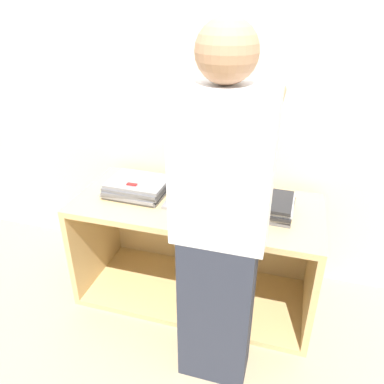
{
  "coord_description": "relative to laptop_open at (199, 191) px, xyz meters",
  "views": [
    {
      "loc": [
        0.51,
        -1.51,
        1.76
      ],
      "look_at": [
        0.0,
        0.22,
        0.81
      ],
      "focal_mm": 35.0,
      "sensor_mm": 36.0,
      "label": 1
    }
  ],
  "objects": [
    {
      "name": "inventory_tag",
      "position": [
        -0.37,
        -0.12,
        0.04
      ],
      "size": [
        0.06,
        0.02,
        0.01
      ],
      "color": "red",
      "rests_on": "laptop_stack_left"
    },
    {
      "name": "laptop_open",
      "position": [
        0.0,
        0.0,
        0.0
      ],
      "size": [
        0.34,
        0.3,
        0.28
      ],
      "color": "gray",
      "rests_on": "cart"
    },
    {
      "name": "wall_back",
      "position": [
        0.0,
        0.37,
        0.45
      ],
      "size": [
        8.0,
        0.05,
        2.4
      ],
      "color": "beige",
      "rests_on": "ground_plane"
    },
    {
      "name": "cart",
      "position": [
        0.0,
        0.02,
        -0.4
      ],
      "size": [
        1.44,
        0.64,
        0.69
      ],
      "color": "tan",
      "rests_on": "ground_plane"
    },
    {
      "name": "person",
      "position": [
        0.24,
        -0.55,
        0.12
      ],
      "size": [
        0.4,
        0.53,
        1.71
      ],
      "color": "#2D3342",
      "rests_on": "ground_plane"
    },
    {
      "name": "laptop_stack_left",
      "position": [
        -0.37,
        -0.05,
        -0.01
      ],
      "size": [
        0.37,
        0.29,
        0.1
      ],
      "color": "slate",
      "rests_on": "cart"
    },
    {
      "name": "laptop_stack_right",
      "position": [
        0.37,
        -0.05,
        -0.01
      ],
      "size": [
        0.36,
        0.28,
        0.1
      ],
      "color": "slate",
      "rests_on": "cart"
    },
    {
      "name": "ground_plane",
      "position": [
        0.0,
        -0.37,
        -0.75
      ],
      "size": [
        12.0,
        12.0,
        0.0
      ],
      "primitive_type": "plane",
      "color": "tan"
    }
  ]
}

